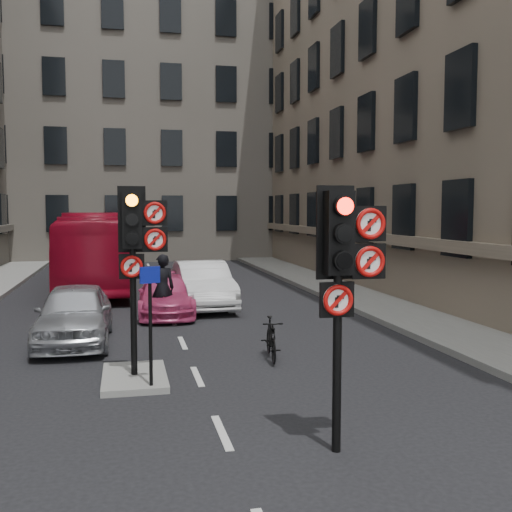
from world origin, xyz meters
name	(u,v)px	position (x,y,z in m)	size (l,w,h in m)	color
ground	(250,496)	(0.00, 0.00, 0.00)	(120.00, 120.00, 0.00)	black
pavement_right	(386,304)	(7.20, 12.00, 0.08)	(3.00, 50.00, 0.16)	gray
centre_island	(135,377)	(-1.20, 5.00, 0.06)	(1.20, 2.00, 0.12)	gray
building_far	(141,115)	(0.00, 38.00, 10.00)	(30.00, 14.00, 20.00)	#6C645B
signal_near	(344,261)	(1.49, 0.99, 2.58)	(0.91, 0.40, 3.58)	black
signal_far	(137,239)	(-1.11, 4.99, 2.70)	(0.91, 0.40, 3.58)	black
car_silver	(75,314)	(-2.56, 8.56, 0.73)	(1.72, 4.26, 1.45)	#AEB0B6
car_white	(203,285)	(1.17, 13.22, 0.76)	(1.61, 4.61, 1.52)	silver
car_pink	(166,295)	(-0.11, 12.12, 0.60)	(1.67, 4.11, 1.19)	#C63A6F
bus_red	(95,250)	(-2.55, 19.07, 1.56)	(2.62, 11.19, 3.12)	maroon
motorcycle	(271,339)	(1.73, 6.00, 0.46)	(0.43, 1.52, 0.91)	black
motorcyclist	(162,288)	(-0.30, 10.90, 0.99)	(0.72, 0.47, 1.97)	black
info_sign	(150,309)	(-0.92, 4.18, 1.50)	(0.36, 0.16, 2.14)	black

